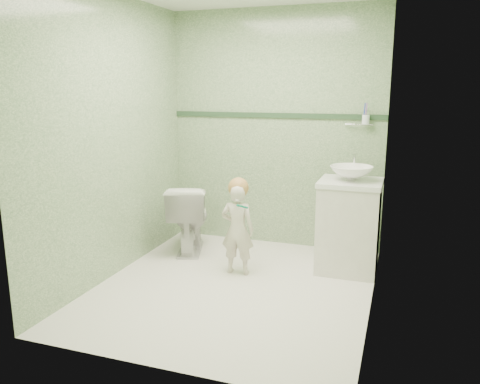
% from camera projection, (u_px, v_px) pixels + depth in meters
% --- Properties ---
extents(ground, '(2.50, 2.50, 0.00)m').
position_uv_depth(ground, '(234.00, 287.00, 3.96)').
color(ground, white).
rests_on(ground, ground).
extents(room_shell, '(2.50, 2.54, 2.40)m').
position_uv_depth(room_shell, '(234.00, 143.00, 3.70)').
color(room_shell, gray).
rests_on(room_shell, ground).
extents(trim_stripe, '(2.20, 0.02, 0.05)m').
position_uv_depth(trim_stripe, '(275.00, 115.00, 4.81)').
color(trim_stripe, '#28452B').
rests_on(trim_stripe, room_shell).
extents(vanity, '(0.52, 0.50, 0.80)m').
position_uv_depth(vanity, '(349.00, 227.00, 4.25)').
color(vanity, silver).
rests_on(vanity, ground).
extents(counter, '(0.54, 0.52, 0.04)m').
position_uv_depth(counter, '(351.00, 183.00, 4.16)').
color(counter, white).
rests_on(counter, vanity).
extents(basin, '(0.37, 0.37, 0.13)m').
position_uv_depth(basin, '(351.00, 173.00, 4.14)').
color(basin, white).
rests_on(basin, counter).
extents(faucet, '(0.03, 0.13, 0.18)m').
position_uv_depth(faucet, '(354.00, 161.00, 4.30)').
color(faucet, silver).
rests_on(faucet, counter).
extents(cup_holder, '(0.26, 0.07, 0.21)m').
position_uv_depth(cup_holder, '(365.00, 120.00, 4.48)').
color(cup_holder, silver).
rests_on(cup_holder, room_shell).
extents(toilet, '(0.58, 0.76, 0.69)m').
position_uv_depth(toilet, '(189.00, 217.00, 4.78)').
color(toilet, white).
rests_on(toilet, ground).
extents(toddler, '(0.31, 0.21, 0.81)m').
position_uv_depth(toddler, '(238.00, 229.00, 4.17)').
color(toddler, beige).
rests_on(toddler, ground).
extents(hair_cap, '(0.18, 0.18, 0.18)m').
position_uv_depth(hair_cap, '(238.00, 188.00, 4.11)').
color(hair_cap, '#AC7D42').
rests_on(hair_cap, toddler).
extents(teal_toothbrush, '(0.11, 0.13, 0.08)m').
position_uv_depth(teal_toothbrush, '(242.00, 206.00, 3.98)').
color(teal_toothbrush, '#0C7C5A').
rests_on(teal_toothbrush, toddler).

